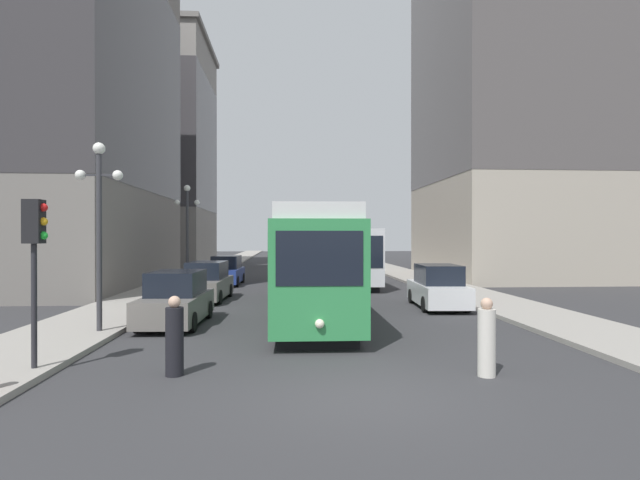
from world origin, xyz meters
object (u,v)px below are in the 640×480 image
object	(u,v)px
parked_car_left_mid	(226,271)
parked_car_right_far	(438,288)
pedestrian_crossing_near	(487,340)
lamp_post_left_near	(99,208)
parked_car_left_near	(176,300)
lamp_post_left_far	(187,220)
streetcar	(310,260)
transit_bus	(346,253)
traffic_light_near_left	(35,238)
pedestrian_crossing_far	(175,338)
parked_car_left_far	(207,282)

from	to	relation	value
parked_car_left_mid	parked_car_right_far	world-z (taller)	same
pedestrian_crossing_near	lamp_post_left_near	xyz separation A→B (m)	(-9.91, 5.18, 3.09)
parked_car_left_near	parked_car_left_mid	distance (m)	14.65
lamp_post_left_near	lamp_post_left_far	size ratio (longest dim) A/B	0.98
parked_car_left_mid	lamp_post_left_far	bearing A→B (deg)	-122.38
streetcar	parked_car_right_far	world-z (taller)	streetcar
lamp_post_left_near	transit_bus	bearing A→B (deg)	60.73
parked_car_left_mid	pedestrian_crossing_near	size ratio (longest dim) A/B	2.65
parked_car_right_far	traffic_light_near_left	distance (m)	15.48
streetcar	transit_bus	bearing A→B (deg)	77.93
transit_bus	lamp_post_left_far	size ratio (longest dim) A/B	2.20
transit_bus	pedestrian_crossing_far	world-z (taller)	transit_bus
parked_car_left_near	traffic_light_near_left	world-z (taller)	traffic_light_near_left
parked_car_left_mid	parked_car_left_far	world-z (taller)	same
pedestrian_crossing_near	lamp_post_left_far	distance (m)	21.57
streetcar	pedestrian_crossing_near	bearing A→B (deg)	-68.91
parked_car_right_far	pedestrian_crossing_near	bearing A→B (deg)	81.95
parked_car_right_far	parked_car_left_far	distance (m)	10.64
transit_bus	traffic_light_near_left	world-z (taller)	traffic_light_near_left
lamp_post_left_far	pedestrian_crossing_far	bearing A→B (deg)	-80.01
pedestrian_crossing_far	traffic_light_near_left	world-z (taller)	traffic_light_near_left
transit_bus	parked_car_left_mid	size ratio (longest dim) A/B	2.86
parked_car_left_mid	lamp_post_left_far	xyz separation A→B (m)	(-1.90, -2.75, 3.10)
parked_car_left_far	lamp_post_left_far	distance (m)	6.32
streetcar	parked_car_left_near	size ratio (longest dim) A/B	3.06
transit_bus	lamp_post_left_near	xyz separation A→B (m)	(-9.55, -17.04, 1.92)
parked_car_left_far	traffic_light_near_left	xyz separation A→B (m)	(-1.68, -12.96, 2.11)
traffic_light_near_left	lamp_post_left_far	xyz separation A→B (m)	(-0.22, 18.13, 1.00)
traffic_light_near_left	parked_car_left_far	bearing A→B (deg)	82.60
parked_car_left_mid	parked_car_right_far	bearing A→B (deg)	-45.36
lamp_post_left_near	parked_car_right_far	bearing A→B (deg)	23.96
parked_car_left_near	parked_car_left_far	size ratio (longest dim) A/B	0.95
parked_car_left_near	pedestrian_crossing_near	size ratio (longest dim) A/B	2.69
pedestrian_crossing_far	traffic_light_near_left	bearing A→B (deg)	99.35
streetcar	parked_car_left_mid	size ratio (longest dim) A/B	3.11
parked_car_left_near	lamp_post_left_far	size ratio (longest dim) A/B	0.78
pedestrian_crossing_near	parked_car_right_far	bearing A→B (deg)	-152.30
streetcar	transit_bus	world-z (taller)	streetcar
streetcar	lamp_post_left_far	size ratio (longest dim) A/B	2.38
transit_bus	parked_car_right_far	xyz separation A→B (m)	(2.50, -11.68, -1.10)
lamp_post_left_near	lamp_post_left_far	xyz separation A→B (m)	(0.00, 13.72, 0.08)
pedestrian_crossing_far	lamp_post_left_far	xyz separation A→B (m)	(-3.24, 18.39, 3.15)
transit_bus	pedestrian_crossing_far	xyz separation A→B (m)	(-6.31, -21.72, -1.15)
transit_bus	lamp_post_left_near	size ratio (longest dim) A/B	2.25
pedestrian_crossing_near	traffic_light_near_left	distance (m)	9.96
parked_car_left_mid	traffic_light_near_left	world-z (taller)	traffic_light_near_left
parked_car_left_mid	traffic_light_near_left	bearing A→B (deg)	-92.35
parked_car_left_far	pedestrian_crossing_far	bearing A→B (deg)	-81.27
parked_car_left_far	traffic_light_near_left	bearing A→B (deg)	-94.45
transit_bus	streetcar	bearing A→B (deg)	-103.01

